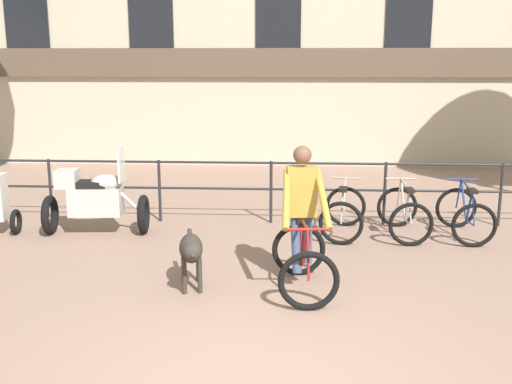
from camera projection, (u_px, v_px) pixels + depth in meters
The scene contains 7 objects.
canal_railing at pixel (271, 181), 9.92m from camera, with size 15.05×0.05×1.05m.
cyclist_with_bike at pixel (303, 226), 7.07m from camera, with size 0.78×1.22×1.70m.
dog at pixel (191, 250), 7.05m from camera, with size 0.39×1.00×0.69m.
parked_motorcycle at pixel (95, 199), 9.31m from camera, with size 1.62×0.74×1.35m.
parked_bicycle_near_lamp at pixel (343, 213), 9.29m from camera, with size 0.82×1.20×0.86m.
parked_bicycle_mid_left at pixel (404, 214), 9.24m from camera, with size 0.68×1.12×0.86m.
parked_bicycle_mid_right at pixel (465, 214), 9.19m from camera, with size 0.68×1.12×0.86m.
Camera 1 is at (0.28, -4.51, 2.70)m, focal length 42.00 mm.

